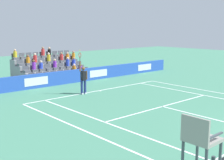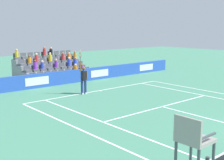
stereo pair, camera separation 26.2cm
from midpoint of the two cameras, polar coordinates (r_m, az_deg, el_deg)
The scene contains 12 objects.
line_baseline at distance 20.34m, azimuth -2.87°, elevation -2.03°, with size 10.97×0.10×0.01m, color white.
line_service at distance 16.53m, azimuth 9.15°, elevation -5.00°, with size 8.23×0.10×0.01m, color white.
line_centre_service at distance 14.80m, azimuth 18.83°, elevation -7.22°, with size 0.10×6.40×0.01m, color white.
line_singles_sideline_left at distance 13.39m, azimuth -0.70°, elevation -8.50°, with size 0.10×11.89×0.01m, color white.
line_singles_sideline_right at distance 19.58m, azimuth 17.88°, elevation -3.00°, with size 0.10×11.89×0.01m, color white.
line_doubles_sideline_left at distance 12.58m, azimuth -5.49°, elevation -9.77°, with size 0.10×11.89×0.01m, color white.
line_doubles_sideline_right at distance 20.75m, azimuth 19.82°, elevation -2.39°, with size 0.10×11.89×0.01m, color white.
line_centre_mark at distance 20.27m, azimuth -2.70°, elevation -2.08°, with size 0.10×0.20×0.01m, color white.
sponsor_barrier at distance 23.13m, azimuth -8.48°, elevation 0.61°, with size 22.49×0.22×1.02m.
tennis_player at distance 19.24m, azimuth -5.90°, elevation 0.22°, with size 0.52×0.38×2.85m.
umpire_chair at distance 7.21m, azimuth 15.41°, elevation -12.67°, with size 0.70×0.70×2.34m.
stadium_stand at distance 25.59m, azimuth -12.07°, elevation 1.84°, with size 5.58×3.80×2.62m.
Camera 1 is at (12.50, 3.58, 4.27)m, focal length 47.91 mm.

